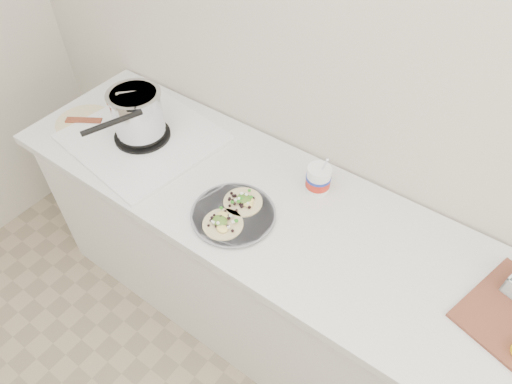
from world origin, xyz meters
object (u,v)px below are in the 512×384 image
Objects in this scene: taco_plate at (233,213)px; bacon_plate at (84,122)px; stove at (139,122)px; tub at (319,178)px.

taco_plate is 1.25× the size of bacon_plate.
bacon_plate is (-0.87, 0.04, -0.01)m from taco_plate.
stove is 0.60m from taco_plate.
stove is 2.08× the size of taco_plate.
stove is 3.05× the size of tub.
tub is 1.09m from bacon_plate.
stove is at bearing -166.72° from tub.
bacon_plate is at bearing -157.39° from stove.
stove is 0.78m from tub.
bacon_plate is at bearing -166.20° from tub.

